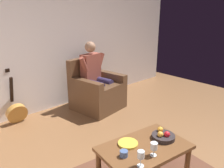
{
  "coord_description": "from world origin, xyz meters",
  "views": [
    {
      "loc": [
        1.94,
        1.01,
        1.86
      ],
      "look_at": [
        -0.26,
        -1.44,
        0.78
      ],
      "focal_mm": 36.4,
      "sensor_mm": 36.0,
      "label": 1
    }
  ],
  "objects_px": {
    "decorative_dish": "(128,143)",
    "person_seated": "(95,73)",
    "wine_glass_near": "(141,156)",
    "candle_jar": "(124,154)",
    "wine_glass_far": "(154,147)",
    "guitar": "(16,111)",
    "coffee_table": "(144,151)",
    "armchair": "(97,91)",
    "fruit_bowl": "(163,136)"
  },
  "relations": [
    {
      "from": "armchair",
      "to": "wine_glass_near",
      "type": "bearing_deg",
      "value": 52.92
    },
    {
      "from": "armchair",
      "to": "wine_glass_far",
      "type": "height_order",
      "value": "armchair"
    },
    {
      "from": "person_seated",
      "to": "armchair",
      "type": "bearing_deg",
      "value": 90.0
    },
    {
      "from": "guitar",
      "to": "decorative_dish",
      "type": "height_order",
      "value": "guitar"
    },
    {
      "from": "coffee_table",
      "to": "wine_glass_far",
      "type": "bearing_deg",
      "value": 71.06
    },
    {
      "from": "armchair",
      "to": "person_seated",
      "type": "height_order",
      "value": "person_seated"
    },
    {
      "from": "guitar",
      "to": "wine_glass_far",
      "type": "bearing_deg",
      "value": 101.51
    },
    {
      "from": "wine_glass_near",
      "to": "fruit_bowl",
      "type": "xyz_separation_m",
      "value": [
        -0.57,
        -0.15,
        -0.08
      ]
    },
    {
      "from": "wine_glass_far",
      "to": "candle_jar",
      "type": "height_order",
      "value": "wine_glass_far"
    },
    {
      "from": "person_seated",
      "to": "coffee_table",
      "type": "distance_m",
      "value": 2.16
    },
    {
      "from": "decorative_dish",
      "to": "wine_glass_far",
      "type": "bearing_deg",
      "value": 99.11
    },
    {
      "from": "armchair",
      "to": "fruit_bowl",
      "type": "height_order",
      "value": "armchair"
    },
    {
      "from": "coffee_table",
      "to": "guitar",
      "type": "bearing_deg",
      "value": -76.35
    },
    {
      "from": "wine_glass_near",
      "to": "coffee_table",
      "type": "bearing_deg",
      "value": -146.25
    },
    {
      "from": "guitar",
      "to": "candle_jar",
      "type": "height_order",
      "value": "guitar"
    },
    {
      "from": "wine_glass_near",
      "to": "fruit_bowl",
      "type": "height_order",
      "value": "wine_glass_near"
    },
    {
      "from": "person_seated",
      "to": "coffee_table",
      "type": "height_order",
      "value": "person_seated"
    },
    {
      "from": "guitar",
      "to": "fruit_bowl",
      "type": "xyz_separation_m",
      "value": [
        -0.86,
        2.4,
        0.24
      ]
    },
    {
      "from": "candle_jar",
      "to": "decorative_dish",
      "type": "bearing_deg",
      "value": -146.57
    },
    {
      "from": "coffee_table",
      "to": "candle_jar",
      "type": "height_order",
      "value": "candle_jar"
    },
    {
      "from": "person_seated",
      "to": "wine_glass_far",
      "type": "xyz_separation_m",
      "value": [
        0.9,
        2.13,
        -0.18
      ]
    },
    {
      "from": "wine_glass_near",
      "to": "fruit_bowl",
      "type": "distance_m",
      "value": 0.6
    },
    {
      "from": "wine_glass_far",
      "to": "decorative_dish",
      "type": "xyz_separation_m",
      "value": [
        0.05,
        -0.32,
        -0.09
      ]
    },
    {
      "from": "armchair",
      "to": "fruit_bowl",
      "type": "relative_size",
      "value": 3.61
    },
    {
      "from": "guitar",
      "to": "decorative_dish",
      "type": "distance_m",
      "value": 2.26
    },
    {
      "from": "person_seated",
      "to": "wine_glass_near",
      "type": "distance_m",
      "value": 2.44
    },
    {
      "from": "fruit_bowl",
      "to": "candle_jar",
      "type": "xyz_separation_m",
      "value": [
        0.59,
        -0.06,
        -0.0
      ]
    },
    {
      "from": "wine_glass_far",
      "to": "decorative_dish",
      "type": "distance_m",
      "value": 0.34
    },
    {
      "from": "wine_glass_near",
      "to": "wine_glass_far",
      "type": "height_order",
      "value": "wine_glass_near"
    },
    {
      "from": "person_seated",
      "to": "candle_jar",
      "type": "distance_m",
      "value": 2.26
    },
    {
      "from": "fruit_bowl",
      "to": "guitar",
      "type": "bearing_deg",
      "value": -70.27
    },
    {
      "from": "coffee_table",
      "to": "wine_glass_far",
      "type": "relative_size",
      "value": 7.06
    },
    {
      "from": "guitar",
      "to": "candle_jar",
      "type": "xyz_separation_m",
      "value": [
        -0.27,
        2.33,
        0.24
      ]
    },
    {
      "from": "decorative_dish",
      "to": "candle_jar",
      "type": "height_order",
      "value": "candle_jar"
    },
    {
      "from": "person_seated",
      "to": "coffee_table",
      "type": "xyz_separation_m",
      "value": [
        0.84,
        1.96,
        -0.34
      ]
    },
    {
      "from": "wine_glass_far",
      "to": "decorative_dish",
      "type": "height_order",
      "value": "wine_glass_far"
    },
    {
      "from": "decorative_dish",
      "to": "person_seated",
      "type": "bearing_deg",
      "value": -117.73
    },
    {
      "from": "person_seated",
      "to": "decorative_dish",
      "type": "xyz_separation_m",
      "value": [
        0.95,
        1.81,
        -0.27
      ]
    },
    {
      "from": "person_seated",
      "to": "fruit_bowl",
      "type": "height_order",
      "value": "person_seated"
    },
    {
      "from": "coffee_table",
      "to": "wine_glass_far",
      "type": "height_order",
      "value": "wine_glass_far"
    },
    {
      "from": "wine_glass_far",
      "to": "fruit_bowl",
      "type": "relative_size",
      "value": 0.55
    },
    {
      "from": "person_seated",
      "to": "candle_jar",
      "type": "relative_size",
      "value": 15.25
    },
    {
      "from": "decorative_dish",
      "to": "candle_jar",
      "type": "distance_m",
      "value": 0.23
    },
    {
      "from": "armchair",
      "to": "wine_glass_far",
      "type": "bearing_deg",
      "value": 57.72
    },
    {
      "from": "wine_glass_near",
      "to": "person_seated",
      "type": "bearing_deg",
      "value": -117.7
    },
    {
      "from": "armchair",
      "to": "candle_jar",
      "type": "distance_m",
      "value": 2.23
    },
    {
      "from": "person_seated",
      "to": "wine_glass_near",
      "type": "xyz_separation_m",
      "value": [
        1.13,
        2.15,
        -0.17
      ]
    },
    {
      "from": "armchair",
      "to": "person_seated",
      "type": "bearing_deg",
      "value": -90.0
    },
    {
      "from": "wine_glass_far",
      "to": "candle_jar",
      "type": "bearing_deg",
      "value": -38.85
    },
    {
      "from": "wine_glass_near",
      "to": "candle_jar",
      "type": "xyz_separation_m",
      "value": [
        0.01,
        -0.22,
        -0.09
      ]
    }
  ]
}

